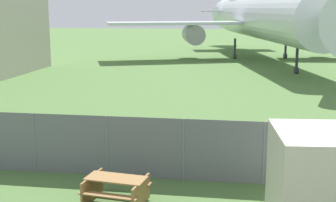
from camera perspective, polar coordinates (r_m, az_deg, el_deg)
perimeter_fence at (r=15.14m, az=1.88°, el=-5.95°), size 56.07×0.07×2.05m
airplane at (r=51.05m, az=11.67°, el=9.97°), size 33.20×42.17×13.95m
picnic_bench_open_grass at (r=13.68m, az=-6.34°, el=-10.39°), size 1.88×1.62×0.76m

